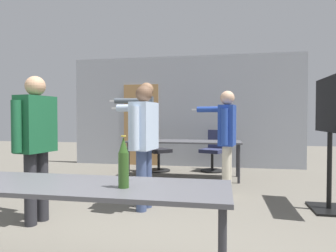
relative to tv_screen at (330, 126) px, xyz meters
The scene contains 11 objects.
back_wall 4.00m from the tv_screen, 126.11° to the left, with size 5.74×0.12×2.73m.
conference_table_near 3.39m from the tv_screen, 138.28° to the right, with size 2.40×0.64×0.75m.
conference_table_far 2.79m from the tv_screen, 140.73° to the left, with size 2.24×0.74×0.75m.
tv_screen is the anchor object (origin of this frame).
person_left_plaid 2.44m from the tv_screen, behind, with size 0.74×0.72×1.63m.
person_near_casual 2.81m from the tv_screen, 162.74° to the left, with size 0.87×0.58×1.81m.
person_far_watching 1.41m from the tv_screen, 160.20° to the left, with size 0.72×0.67×1.62m.
person_center_tall 3.66m from the tv_screen, 162.49° to the right, with size 0.75×0.73×1.69m.
office_chair_far_left 3.76m from the tv_screen, 140.50° to the left, with size 0.69×0.68×0.92m.
office_chair_far_right 3.16m from the tv_screen, 120.68° to the left, with size 0.61×0.65×0.92m.
beer_bottle 3.06m from the tv_screen, 131.36° to the right, with size 0.07×0.07×0.35m.
Camera 1 is at (0.95, -1.50, 1.22)m, focal length 32.00 mm.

